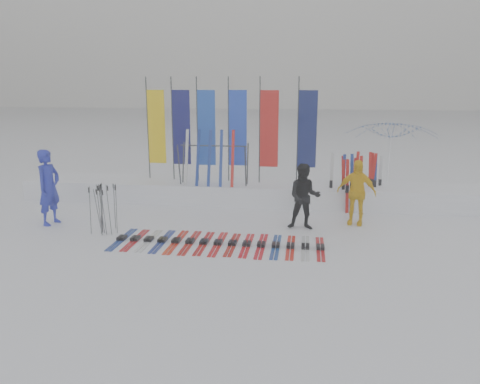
# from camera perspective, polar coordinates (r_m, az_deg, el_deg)

# --- Properties ---
(ground) EXTENTS (120.00, 120.00, 0.00)m
(ground) POSITION_cam_1_polar(r_m,az_deg,el_deg) (10.23, -2.39, -7.44)
(ground) COLOR white
(ground) RESTS_ON ground
(snow_bank) EXTENTS (14.00, 1.60, 0.60)m
(snow_bank) POSITION_cam_1_polar(r_m,az_deg,el_deg) (14.51, 0.88, -0.02)
(snow_bank) COLOR white
(snow_bank) RESTS_ON ground
(person_blue) EXTENTS (0.60, 0.79, 1.96)m
(person_blue) POSITION_cam_1_polar(r_m,az_deg,el_deg) (13.01, -22.27, 0.53)
(person_blue) COLOR #1E28B1
(person_blue) RESTS_ON ground
(person_black) EXTENTS (0.82, 0.64, 1.66)m
(person_black) POSITION_cam_1_polar(r_m,az_deg,el_deg) (11.76, 7.85, -0.59)
(person_black) COLOR black
(person_black) RESTS_ON ground
(person_yellow) EXTENTS (1.07, 0.65, 1.70)m
(person_yellow) POSITION_cam_1_polar(r_m,az_deg,el_deg) (12.42, 13.99, -0.04)
(person_yellow) COLOR yellow
(person_yellow) RESTS_ON ground
(tent_canopy) EXTENTS (3.28, 3.32, 2.56)m
(tent_canopy) POSITION_cam_1_polar(r_m,az_deg,el_deg) (15.16, 17.70, 3.70)
(tent_canopy) COLOR white
(tent_canopy) RESTS_ON ground
(ski_row) EXTENTS (4.78, 1.69, 0.07)m
(ski_row) POSITION_cam_1_polar(r_m,az_deg,el_deg) (10.76, -2.66, -6.20)
(ski_row) COLOR navy
(ski_row) RESTS_ON ground
(pole_cluster) EXTENTS (0.63, 0.64, 1.25)m
(pole_cluster) POSITION_cam_1_polar(r_m,az_deg,el_deg) (11.85, -16.31, -2.06)
(pole_cluster) COLOR #595B60
(pole_cluster) RESTS_ON ground
(feather_flags) EXTENTS (5.31, 0.24, 3.20)m
(feather_flags) POSITION_cam_1_polar(r_m,az_deg,el_deg) (14.51, -1.90, 7.76)
(feather_flags) COLOR #383A3F
(feather_flags) RESTS_ON ground
(ski_rack) EXTENTS (2.04, 0.80, 1.23)m
(ski_rack) POSITION_cam_1_polar(r_m,az_deg,el_deg) (14.06, -3.25, 4.04)
(ski_rack) COLOR #383A3F
(ski_rack) RESTS_ON ground
(upright_skis) EXTENTS (1.56, 1.12, 1.70)m
(upright_skis) POSITION_cam_1_polar(r_m,az_deg,el_deg) (14.10, 14.10, 1.23)
(upright_skis) COLOR silver
(upright_skis) RESTS_ON ground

